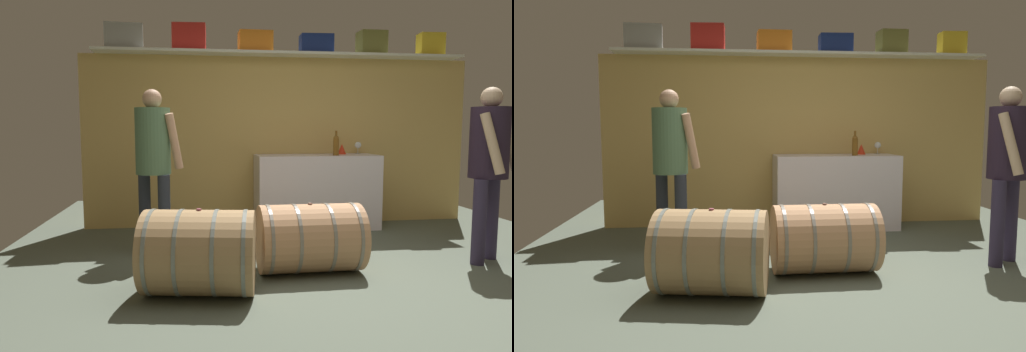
{
  "view_description": "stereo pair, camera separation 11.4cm",
  "coord_description": "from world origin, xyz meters",
  "views": [
    {
      "loc": [
        -1.13,
        -3.3,
        1.24
      ],
      "look_at": [
        -0.61,
        0.45,
        0.84
      ],
      "focal_mm": 32.81,
      "sensor_mm": 36.0,
      "label": 1
    },
    {
      "loc": [
        -1.02,
        -3.32,
        1.24
      ],
      "look_at": [
        -0.61,
        0.45,
        0.84
      ],
      "focal_mm": 32.81,
      "sensor_mm": 36.0,
      "label": 2
    }
  ],
  "objects": [
    {
      "name": "wine_barrel_far",
      "position": [
        -1.08,
        0.09,
        0.32
      ],
      "size": [
        0.91,
        0.76,
        0.64
      ],
      "rotation": [
        0.0,
        0.0,
        -0.17
      ],
      "color": "#9F7C50",
      "rests_on": "ground"
    },
    {
      "name": "toolcase_navy",
      "position": [
        0.4,
        2.4,
        2.24
      ],
      "size": [
        0.41,
        0.26,
        0.23
      ],
      "primitive_type": "cube",
      "rotation": [
        0.0,
        0.0,
        -0.06
      ],
      "color": "navy",
      "rests_on": "high_shelf_board"
    },
    {
      "name": "toolcase_orange",
      "position": [
        -0.35,
        2.4,
        2.25
      ],
      "size": [
        0.4,
        0.26,
        0.25
      ],
      "primitive_type": "cube",
      "rotation": [
        0.0,
        0.0,
        0.02
      ],
      "color": "orange",
      "rests_on": "high_shelf_board"
    },
    {
      "name": "wine_bottle_amber",
      "position": [
        0.58,
        2.08,
        1.03
      ],
      "size": [
        0.07,
        0.07,
        0.29
      ],
      "color": "brown",
      "rests_on": "work_cabinet"
    },
    {
      "name": "toolcase_yellow",
      "position": [
        1.89,
        2.4,
        2.27
      ],
      "size": [
        0.32,
        0.23,
        0.28
      ],
      "primitive_type": "cube",
      "rotation": [
        0.0,
        0.0,
        -0.08
      ],
      "color": "yellow",
      "rests_on": "high_shelf_board"
    },
    {
      "name": "ground_plane",
      "position": [
        0.0,
        0.64,
        -0.01
      ],
      "size": [
        6.07,
        8.3,
        0.02
      ],
      "primitive_type": "cube",
      "color": "#535D4E"
    },
    {
      "name": "toolcase_grey",
      "position": [
        -1.89,
        2.4,
        2.28
      ],
      "size": [
        0.44,
        0.25,
        0.29
      ],
      "primitive_type": "cube",
      "rotation": [
        0.0,
        0.0,
        0.08
      ],
      "color": "gray",
      "rests_on": "high_shelf_board"
    },
    {
      "name": "winemaker_pouring",
      "position": [
        -1.5,
        1.35,
        0.98
      ],
      "size": [
        0.5,
        0.5,
        1.6
      ],
      "rotation": [
        0.0,
        0.0,
        -0.78
      ],
      "color": "#282D38",
      "rests_on": "ground"
    },
    {
      "name": "toolcase_olive",
      "position": [
        1.11,
        2.4,
        2.27
      ],
      "size": [
        0.33,
        0.26,
        0.29
      ],
      "primitive_type": "cube",
      "rotation": [
        0.0,
        0.0,
        0.02
      ],
      "color": "olive",
      "rests_on": "high_shelf_board"
    },
    {
      "name": "back_wall_panel",
      "position": [
        0.0,
        2.55,
        1.05
      ],
      "size": [
        4.87,
        0.1,
        2.1
      ],
      "primitive_type": "cube",
      "color": "tan",
      "rests_on": "ground"
    },
    {
      "name": "wine_glass",
      "position": [
        0.96,
        2.38,
        1.0
      ],
      "size": [
        0.08,
        0.08,
        0.15
      ],
      "color": "white",
      "rests_on": "work_cabinet"
    },
    {
      "name": "visitor_tasting",
      "position": [
        1.54,
        0.59,
        0.98
      ],
      "size": [
        0.52,
        0.48,
        1.59
      ],
      "rotation": [
        0.0,
        0.0,
        -2.53
      ],
      "color": "#2E273F",
      "rests_on": "ground"
    },
    {
      "name": "high_shelf_board",
      "position": [
        0.0,
        2.4,
        2.11
      ],
      "size": [
        4.48,
        0.4,
        0.03
      ],
      "primitive_type": "cube",
      "color": "silver",
      "rests_on": "back_wall_panel"
    },
    {
      "name": "wine_barrel_near",
      "position": [
        -0.14,
        0.51,
        0.3
      ],
      "size": [
        0.88,
        0.6,
        0.6
      ],
      "rotation": [
        0.0,
        0.0,
        0.01
      ],
      "color": "tan",
      "rests_on": "ground"
    },
    {
      "name": "work_cabinet",
      "position": [
        0.38,
        2.22,
        0.45
      ],
      "size": [
        1.48,
        0.54,
        0.9
      ],
      "primitive_type": "cube",
      "color": "white",
      "rests_on": "ground"
    },
    {
      "name": "toolcase_red",
      "position": [
        -1.14,
        2.4,
        2.28
      ],
      "size": [
        0.4,
        0.3,
        0.3
      ],
      "primitive_type": "cube",
      "rotation": [
        0.0,
        0.0,
        -0.06
      ],
      "color": "red",
      "rests_on": "high_shelf_board"
    },
    {
      "name": "red_funnel",
      "position": [
        0.73,
        2.33,
        0.96
      ],
      "size": [
        0.11,
        0.11,
        0.13
      ],
      "primitive_type": "cone",
      "color": "red",
      "rests_on": "work_cabinet"
    }
  ]
}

